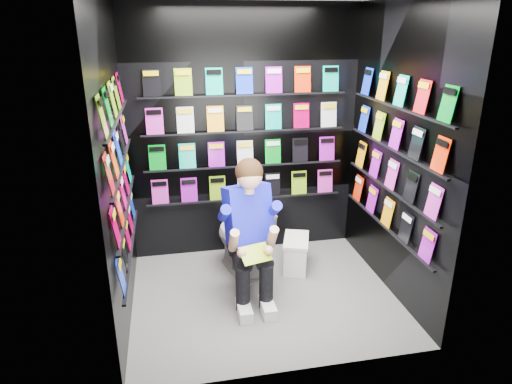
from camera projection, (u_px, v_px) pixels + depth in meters
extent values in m
plane|color=slate|center=(264.00, 296.00, 4.26)|extent=(2.40, 2.40, 0.00)
cube|color=black|center=(244.00, 135.00, 4.73)|extent=(2.40, 0.04, 2.60)
cube|color=black|center=(298.00, 207.00, 2.89)|extent=(2.40, 0.04, 2.60)
cube|color=black|center=(116.00, 171.00, 3.59)|extent=(0.04, 2.00, 2.60)
cube|color=black|center=(397.00, 155.00, 4.03)|extent=(0.04, 2.00, 2.60)
imported|color=white|center=(241.00, 239.00, 4.56)|extent=(0.60, 0.83, 0.73)
cube|color=white|center=(296.00, 255.00, 4.70)|extent=(0.34, 0.46, 0.31)
cube|color=white|center=(296.00, 240.00, 4.64)|extent=(0.37, 0.49, 0.03)
cube|color=green|center=(255.00, 254.00, 3.82)|extent=(0.29, 0.21, 0.11)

